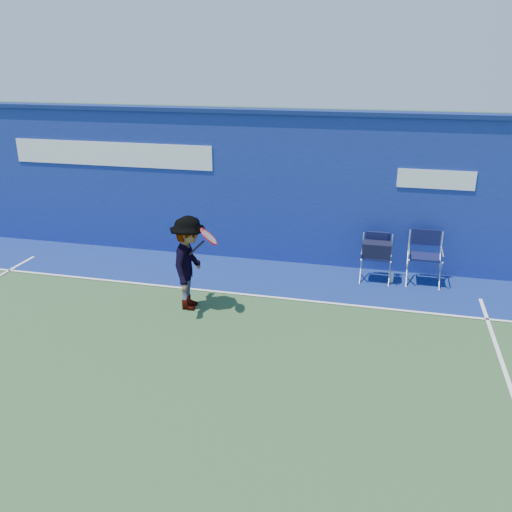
% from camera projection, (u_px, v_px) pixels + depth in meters
% --- Properties ---
extents(ground, '(80.00, 80.00, 0.00)m').
position_uv_depth(ground, '(151.00, 393.00, 6.94)').
color(ground, '#2E4E2A').
rests_on(ground, ground).
extents(stadium_wall, '(24.00, 0.50, 3.08)m').
position_uv_depth(stadium_wall, '(251.00, 185.00, 11.14)').
color(stadium_wall, navy).
rests_on(stadium_wall, ground).
extents(out_of_bounds_strip, '(24.00, 1.80, 0.01)m').
position_uv_depth(out_of_bounds_strip, '(237.00, 274.00, 10.67)').
color(out_of_bounds_strip, navy).
rests_on(out_of_bounds_strip, ground).
extents(court_lines, '(24.00, 12.00, 0.01)m').
position_uv_depth(court_lines, '(169.00, 367.00, 7.49)').
color(court_lines, white).
rests_on(court_lines, out_of_bounds_strip).
extents(directors_chair_left, '(0.54, 0.50, 0.91)m').
position_uv_depth(directors_chair_left, '(376.00, 262.00, 10.26)').
color(directors_chair_left, silver).
rests_on(directors_chair_left, ground).
extents(directors_chair_right, '(0.59, 0.53, 0.99)m').
position_uv_depth(directors_chair_right, '(423.00, 268.00, 10.17)').
color(directors_chair_right, silver).
rests_on(directors_chair_right, ground).
extents(water_bottle, '(0.07, 0.07, 0.23)m').
position_uv_depth(water_bottle, '(392.00, 277.00, 10.27)').
color(water_bottle, silver).
rests_on(water_bottle, ground).
extents(tennis_player, '(0.94, 1.10, 1.61)m').
position_uv_depth(tennis_player, '(189.00, 263.00, 9.02)').
color(tennis_player, '#EA4738').
rests_on(tennis_player, ground).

